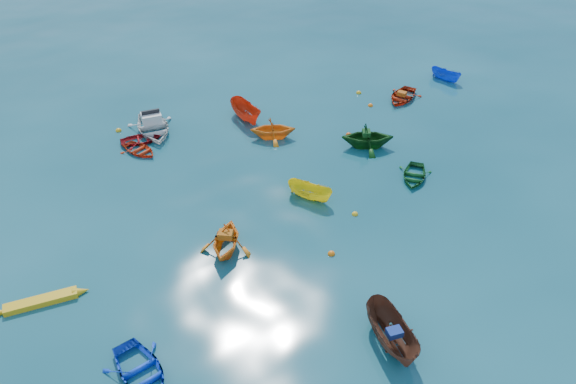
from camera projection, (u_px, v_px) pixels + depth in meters
ground at (339, 252)px, 27.00m from camera, size 160.00×160.00×0.00m
dinghy_blue_sw at (142, 375)px, 21.34m from camera, size 2.71×3.48×0.66m
sampan_brown_mid at (390, 343)px, 22.56m from camera, size 2.05×3.76×1.38m
dinghy_orange_w at (227, 250)px, 27.09m from camera, size 3.74×3.83×1.53m
sampan_yellow_mid at (310, 198)px, 30.49m from camera, size 2.22×2.81×1.03m
dinghy_green_e at (414, 178)px, 32.06m from camera, size 3.27×3.24×0.56m
dinghy_red_nw at (141, 142)px, 35.31m from camera, size 2.81×2.25×0.52m
sampan_orange_n at (246, 120)px, 37.66m from camera, size 1.35×3.42×1.31m
dinghy_green_n at (367, 147)px, 34.82m from camera, size 4.10×3.94×1.67m
dinghy_red_ne at (402, 99)px, 40.11m from camera, size 3.88×3.52×0.66m
sampan_blue_far at (445, 80)px, 42.73m from camera, size 1.59×2.65×0.96m
dinghy_red_far at (140, 152)px, 34.31m from camera, size 2.57×2.95×0.51m
dinghy_orange_far at (273, 138)px, 35.72m from camera, size 3.62×3.44×1.49m
kayak_yellow at (42, 303)px, 24.30m from camera, size 3.77×1.05×0.37m
motorboat_white at (154, 132)px, 36.35m from camera, size 3.51×4.53×1.46m
tarp_blue_a at (394, 332)px, 21.96m from camera, size 0.67×0.56×0.29m
tarp_orange_a at (226, 235)px, 26.58m from camera, size 0.84×0.81×0.33m
tarp_green_b at (366, 133)px, 34.24m from camera, size 0.73×0.79×0.31m
tarp_orange_b at (402, 94)px, 39.77m from camera, size 0.68×0.74×0.29m
buoy_or_c at (331, 254)px, 26.85m from camera, size 0.36×0.36×0.36m
buoy_ye_c at (355, 214)px, 29.33m from camera, size 0.33×0.33×0.33m
buoy_or_d at (349, 135)px, 35.97m from camera, size 0.38×0.38×0.38m
buoy_ye_d at (119, 131)px, 36.42m from camera, size 0.38×0.38×0.38m
buoy_or_e at (370, 106)px, 39.27m from camera, size 0.35×0.35×0.35m
buoy_ye_e at (359, 93)px, 40.88m from camera, size 0.38×0.38×0.38m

